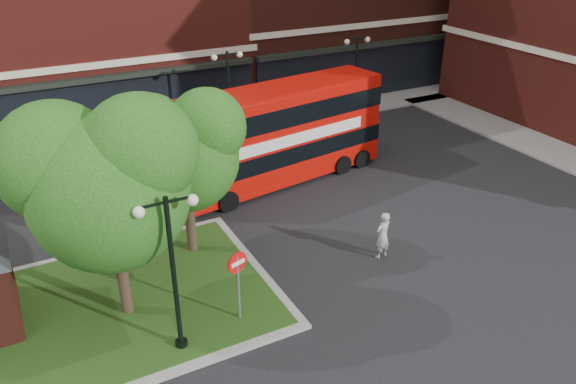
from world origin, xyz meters
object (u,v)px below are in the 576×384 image
bus (279,128)px  woman (383,235)px  car_silver (166,131)px  car_white (312,114)px

bus → woman: bus is taller
bus → car_silver: bus is taller
woman → bus: bearing=-100.0°
bus → woman: 7.78m
bus → car_white: 7.63m
woman → car_white: size_ratio=0.39×
woman → car_silver: (-3.69, 14.53, -0.22)m
car_silver → bus: bearing=-152.7°
bus → car_silver: (-3.36, 6.94, -1.89)m
car_white → bus: bearing=135.0°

